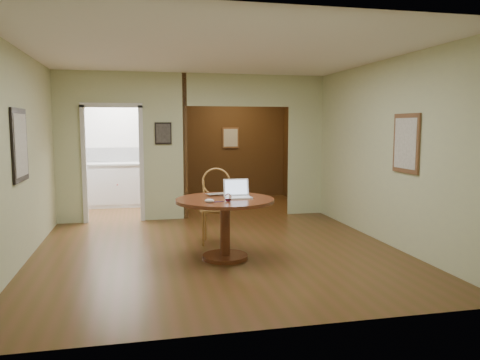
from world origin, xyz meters
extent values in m
plane|color=#4B3315|center=(0.00, 0.00, 0.00)|extent=(5.00, 5.00, 0.00)
plane|color=white|center=(0.00, 0.00, 2.70)|extent=(5.00, 5.00, 0.00)
plane|color=#BBC296|center=(0.00, -2.50, 1.35)|extent=(5.00, 0.00, 5.00)
plane|color=#BBC296|center=(-2.50, 0.00, 1.35)|extent=(0.00, 5.00, 5.00)
plane|color=#BBC296|center=(2.50, 0.00, 1.35)|extent=(0.00, 5.00, 5.00)
cube|color=#BBC296|center=(-2.25, 2.50, 1.35)|extent=(0.50, 2.70, 0.04)
cube|color=#BBC296|center=(-0.60, 2.50, 1.35)|extent=(0.80, 2.70, 0.04)
cube|color=#BBC296|center=(2.15, 2.50, 1.35)|extent=(0.70, 2.70, 0.04)
plane|color=silver|center=(-1.35, 4.50, 1.35)|extent=(2.70, 0.00, 2.70)
plane|color=#402412|center=(1.15, 5.00, 1.35)|extent=(2.70, 0.00, 2.70)
cube|color=#402412|center=(-0.20, 3.75, 1.35)|extent=(0.08, 2.50, 2.70)
cube|color=black|center=(-2.48, 0.00, 1.50)|extent=(0.03, 0.70, 0.90)
cube|color=brown|center=(2.48, -0.50, 1.50)|extent=(0.03, 0.60, 0.80)
cube|color=black|center=(-0.60, 2.48, 1.60)|extent=(0.30, 0.03, 0.40)
cube|color=silver|center=(1.15, 4.98, 1.45)|extent=(0.40, 0.03, 0.50)
cube|color=white|center=(-1.35, 4.49, 1.10)|extent=(2.00, 0.02, 0.32)
cylinder|color=brown|center=(0.02, -0.31, 0.03)|extent=(0.60, 0.60, 0.05)
cylinder|color=brown|center=(0.02, -0.31, 0.39)|extent=(0.13, 0.13, 0.69)
cylinder|color=brown|center=(0.02, -0.31, 0.78)|extent=(1.28, 1.28, 0.04)
cylinder|color=#AB833C|center=(0.04, 0.53, 0.50)|extent=(0.57, 0.57, 0.03)
cylinder|color=#AB833C|center=(-0.17, 0.41, 0.25)|extent=(0.03, 0.03, 0.50)
cylinder|color=#AB833C|center=(0.16, 0.33, 0.25)|extent=(0.03, 0.03, 0.50)
cylinder|color=#AB833C|center=(-0.09, 0.73, 0.25)|extent=(0.03, 0.03, 0.50)
cylinder|color=#AB833C|center=(0.24, 0.65, 0.25)|extent=(0.03, 0.03, 0.50)
cylinder|color=#AB833C|center=(-0.11, 0.74, 0.72)|extent=(0.03, 0.03, 0.40)
cylinder|color=#AB833C|center=(0.26, 0.65, 0.72)|extent=(0.03, 0.03, 0.40)
torus|color=#AB833C|center=(0.08, 0.70, 0.90)|extent=(0.43, 0.13, 0.43)
cube|color=silver|center=(0.20, -0.31, 0.81)|extent=(0.34, 0.24, 0.02)
cube|color=silver|center=(0.20, -0.34, 0.82)|extent=(0.29, 0.12, 0.00)
cube|color=silver|center=(0.20, -0.16, 0.92)|extent=(0.34, 0.06, 0.22)
cube|color=#808DA3|center=(0.20, -0.17, 0.92)|extent=(0.30, 0.04, 0.19)
imported|color=silver|center=(0.02, -0.05, 0.81)|extent=(0.41, 0.32, 0.03)
ellipsoid|color=silver|center=(-0.22, -0.59, 0.82)|extent=(0.13, 0.10, 0.05)
cylinder|color=#0B0C51|center=(-0.10, -0.55, 0.80)|extent=(0.13, 0.04, 0.01)
cube|color=silver|center=(-1.35, 4.20, 0.45)|extent=(2.00, 0.55, 0.90)
cube|color=silver|center=(-1.35, 4.20, 0.92)|extent=(2.06, 0.60, 0.04)
sphere|color=#B20C0C|center=(-1.50, 3.91, 0.50)|extent=(0.03, 0.03, 0.03)
sphere|color=#B20C0C|center=(-0.50, 3.91, 0.50)|extent=(0.03, 0.03, 0.03)
ellipsoid|color=beige|center=(-0.65, 4.20, 1.09)|extent=(0.33, 0.29, 0.31)
camera|label=1|loc=(-1.07, -6.19, 1.73)|focal=35.00mm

